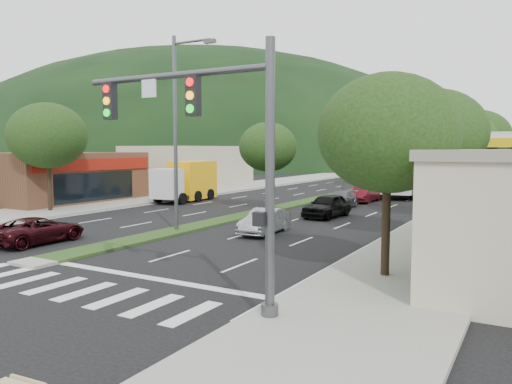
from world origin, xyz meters
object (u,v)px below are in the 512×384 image
Objects in this scene: tree_r_b at (434,133)px; streetlight_mid at (345,135)px; streetlight_near at (178,124)px; sedan_silver at (265,221)px; tree_l_a at (48,136)px; suv_maroon at (38,230)px; car_queue_a at (327,206)px; tree_r_a at (388,133)px; tree_r_e at (489,143)px; tree_r_c at (459,142)px; traffic_signal at (216,136)px; box_truck at (187,182)px; tree_r_d at (478,137)px; car_queue_e at (382,185)px; car_queue_b at (340,200)px; car_queue_d at (434,192)px; motorhome at (403,173)px; tree_med_far at (377,143)px; car_queue_c at (365,193)px; tree_med_near at (268,147)px.

streetlight_mid reaches higher than tree_r_b.
tree_r_b is at bearing 18.73° from streetlight_near.
streetlight_near is 1.00× the size of streetlight_mid.
tree_r_b is at bearing 12.23° from sedan_silver.
streetlight_mid is (12.71, 23.00, 0.40)m from tree_l_a.
car_queue_a reaches higher than suv_maroon.
tree_r_a is 36.00m from tree_r_e.
tree_l_a is (-24.50, -10.00, 0.43)m from tree_r_c.
tree_r_c is at bearing 22.20° from tree_l_a.
tree_r_b is (-0.00, 8.00, 0.22)m from tree_r_a.
traffic_signal is 1.03× the size of box_truck.
suv_maroon is at bearing 162.72° from traffic_signal.
tree_r_d is 12.57m from car_queue_e.
car_queue_a reaches higher than car_queue_b.
tree_r_e is (0.00, 20.00, 0.14)m from tree_r_c.
tree_r_c is 26.47m from tree_l_a.
tree_r_a is at bearing -40.57° from sedan_silver.
motorhome reaches higher than car_queue_d.
tree_r_d reaches higher than tree_r_b.
car_queue_e is (-1.63, 27.28, 0.02)m from sedan_silver.
tree_r_b is at bearing 4.67° from tree_l_a.
tree_r_a is at bearing -66.67° from car_queue_b.
tree_med_far is at bearing 91.07° from streetlight_mid.
tree_r_c is 20.00m from tree_r_e.
car_queue_c is at bearing 86.96° from sedan_silver.
traffic_signal is 28.75m from box_truck.
tree_l_a reaches higher than sedan_silver.
tree_med_far is 1.03× the size of box_truck.
traffic_signal is 1.66× the size of car_queue_b.
tree_r_e is 0.67× the size of streetlight_near.
streetlight_near is 25.95m from car_queue_d.
box_truck is at bearing -155.98° from tree_r_d.
box_truck is (-13.27, 10.85, 0.90)m from sedan_silver.
tree_l_a is (-21.53, 11.54, 0.54)m from traffic_signal.
tree_med_near reaches higher than suv_maroon.
tree_r_b is at bearing -26.57° from tree_med_near.
tree_r_e is at bearing 59.60° from car_queue_c.
suv_maroon is at bearing -102.82° from car_queue_e.
car_queue_b is (3.81, -21.92, -4.39)m from tree_med_far.
streetlight_near is 2.57× the size of car_queue_e.
car_queue_e is at bearing 118.71° from tree_r_c.
box_truck is (-13.07, -6.44, 0.81)m from car_queue_c.
box_truck is at bearing 126.07° from streetlight_near.
streetlight_near reaches higher than car_queue_b.
box_truck is 0.64× the size of motorhome.
car_queue_a is 15.47m from car_queue_d.
tree_r_a is 28.60m from car_queue_d.
tree_r_a is 0.96× the size of tree_med_far.
streetlight_mid is at bearing 90.00° from streetlight_near.
streetlight_mid is at bearing -149.31° from tree_r_e.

